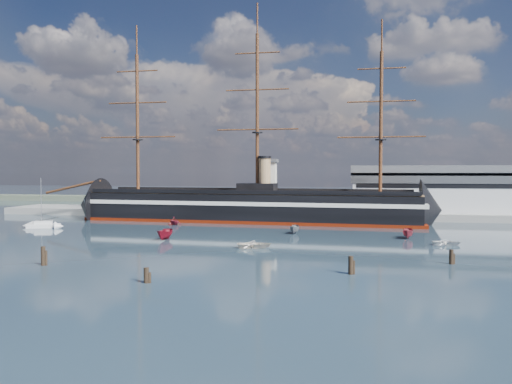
# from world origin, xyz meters

# --- Properties ---
(ground) EXTENTS (600.00, 600.00, 0.00)m
(ground) POSITION_xyz_m (0.00, 40.00, 0.00)
(ground) COLOR black
(ground) RESTS_ON ground
(quay) EXTENTS (180.00, 18.00, 2.00)m
(quay) POSITION_xyz_m (10.00, 76.00, 0.00)
(quay) COLOR slate
(quay) RESTS_ON ground
(warehouse) EXTENTS (63.00, 21.00, 11.60)m
(warehouse) POSITION_xyz_m (58.00, 80.00, 7.98)
(warehouse) COLOR #B7BABC
(warehouse) RESTS_ON ground
(quay_tower) EXTENTS (5.00, 5.00, 15.00)m
(quay_tower) POSITION_xyz_m (3.00, 73.00, 9.75)
(quay_tower) COLOR silver
(quay_tower) RESTS_ON ground
(warship) EXTENTS (113.31, 21.25, 53.94)m
(warship) POSITION_xyz_m (-1.84, 60.00, 4.04)
(warship) COLOR black
(warship) RESTS_ON ground
(sailboat) EXTENTS (7.73, 4.77, 11.92)m
(sailboat) POSITION_xyz_m (-45.25, 35.49, 0.76)
(sailboat) COLOR silver
(sailboat) RESTS_ON ground
(motorboat_a) EXTENTS (6.69, 2.47, 2.67)m
(motorboat_a) POSITION_xyz_m (-9.23, 21.23, 0.00)
(motorboat_a) COLOR maroon
(motorboat_a) RESTS_ON ground
(motorboat_b) EXTENTS (2.43, 4.04, 1.76)m
(motorboat_b) POSITION_xyz_m (9.88, 14.78, 0.00)
(motorboat_b) COLOR white
(motorboat_b) RESTS_ON ground
(motorboat_c) EXTENTS (5.76, 2.32, 2.27)m
(motorboat_c) POSITION_xyz_m (14.63, 36.14, 0.00)
(motorboat_c) COLOR slate
(motorboat_c) RESTS_ON ground
(motorboat_d) EXTENTS (5.93, 6.58, 2.28)m
(motorboat_d) POSITION_xyz_m (-17.06, 47.85, 0.00)
(motorboat_d) COLOR maroon
(motorboat_d) RESTS_ON ground
(motorboat_e) EXTENTS (1.45, 3.19, 1.45)m
(motorboat_e) POSITION_xyz_m (43.80, 24.49, 0.00)
(motorboat_e) COLOR silver
(motorboat_e) RESTS_ON ground
(motorboat_f) EXTENTS (6.38, 3.26, 2.43)m
(motorboat_f) POSITION_xyz_m (37.89, 32.67, 0.00)
(motorboat_f) COLOR maroon
(motorboat_f) RESTS_ON ground
(piling_near_left) EXTENTS (0.64, 0.64, 3.45)m
(piling_near_left) POSITION_xyz_m (-16.92, -6.77, 0.00)
(piling_near_left) COLOR black
(piling_near_left) RESTS_ON ground
(piling_near_mid) EXTENTS (0.64, 0.64, 2.57)m
(piling_near_mid) POSITION_xyz_m (2.19, -14.59, 0.00)
(piling_near_mid) COLOR black
(piling_near_mid) RESTS_ON ground
(piling_near_right) EXTENTS (0.64, 0.64, 3.11)m
(piling_near_right) POSITION_xyz_m (26.55, -4.75, 0.00)
(piling_near_right) COLOR black
(piling_near_right) RESTS_ON ground
(piling_far_right) EXTENTS (0.64, 0.64, 2.85)m
(piling_far_right) POSITION_xyz_m (40.95, 5.18, 0.00)
(piling_far_right) COLOR black
(piling_far_right) RESTS_ON ground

